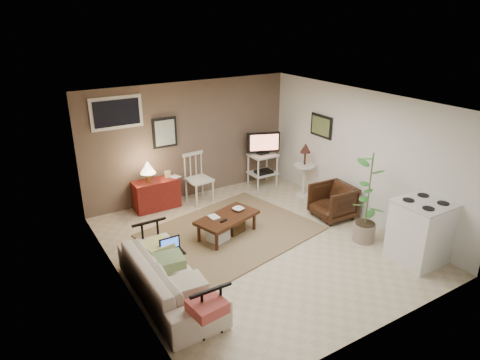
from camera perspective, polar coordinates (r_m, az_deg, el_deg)
floor at (r=7.30m, az=2.30°, el=-8.58°), size 5.00×5.00×0.00m
art_back at (r=8.55m, az=-10.01°, el=6.25°), size 0.50×0.03×0.60m
art_right at (r=8.79m, az=10.79°, el=7.09°), size 0.03×0.60×0.45m
window at (r=8.16m, az=-16.15°, el=8.60°), size 0.96×0.03×0.60m
rug at (r=7.66m, az=-1.12°, el=-6.91°), size 3.14×2.71×0.03m
coffee_table at (r=7.43m, az=-1.76°, el=-5.97°), size 1.22×0.86×0.42m
sofa at (r=5.98m, az=-9.48°, el=-11.90°), size 0.60×2.05×0.80m
sofa_pillows at (r=5.76m, az=-8.15°, el=-12.16°), size 0.39×1.95×0.14m
sofa_end_rails at (r=6.05m, az=-8.40°, el=-12.06°), size 0.55×2.05×0.69m
laptop at (r=6.26m, az=-9.14°, el=-8.96°), size 0.31×0.23×0.21m
red_console at (r=8.57m, az=-11.17°, el=-1.56°), size 0.89×0.39×1.02m
spindle_chair at (r=8.72m, az=-5.54°, el=0.05°), size 0.51×0.51×1.02m
tv_stand at (r=9.45m, az=3.09°, el=2.96°), size 0.70×0.47×1.23m
side_table at (r=8.95m, az=8.61°, el=2.14°), size 0.44×0.44×1.17m
armchair at (r=8.24m, az=12.30°, el=-2.63°), size 0.69×0.73×0.71m
potted_plant at (r=7.34m, az=16.77°, el=-1.90°), size 0.40×0.40×1.61m
stove at (r=7.20m, az=22.94°, el=-6.32°), size 0.78×0.72×1.02m
bowl at (r=7.52m, az=-0.22°, el=-3.41°), size 0.20×0.09×0.19m
book_table at (r=7.25m, az=-4.05°, el=-4.39°), size 0.15×0.02×0.21m
book_console at (r=8.51m, az=-9.10°, el=0.91°), size 0.16×0.07×0.22m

